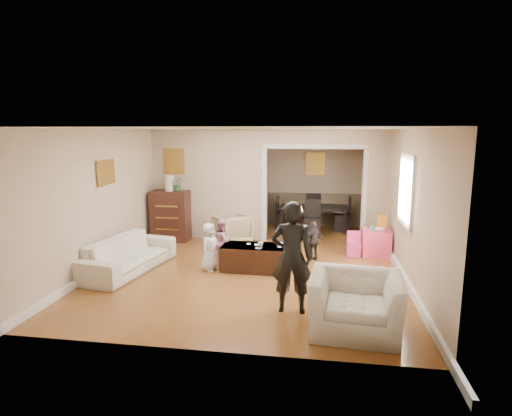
% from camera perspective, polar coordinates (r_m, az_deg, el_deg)
% --- Properties ---
extents(floor, '(7.00, 7.00, 0.00)m').
position_cam_1_polar(floor, '(8.46, -0.21, -7.25)').
color(floor, '#9F6129').
rests_on(floor, ground).
extents(partition_left, '(2.75, 0.18, 2.60)m').
position_cam_1_polar(partition_left, '(10.20, -6.29, 3.18)').
color(partition_left, '#C2AA8E').
rests_on(partition_left, ground).
extents(partition_right, '(0.55, 0.18, 2.60)m').
position_cam_1_polar(partition_right, '(9.93, 15.74, 2.66)').
color(partition_right, '#C2AA8E').
rests_on(partition_right, ground).
extents(partition_header, '(2.22, 0.18, 0.35)m').
position_cam_1_polar(partition_header, '(9.77, 7.93, 9.46)').
color(partition_header, '#C2AA8E').
rests_on(partition_header, partition_right).
extents(window_pane, '(0.03, 0.95, 1.10)m').
position_cam_1_polar(window_pane, '(7.78, 19.60, 2.30)').
color(window_pane, white).
rests_on(window_pane, ground).
extents(framed_art_partition, '(0.45, 0.03, 0.55)m').
position_cam_1_polar(framed_art_partition, '(10.29, -10.96, 6.20)').
color(framed_art_partition, brown).
rests_on(framed_art_partition, partition_left).
extents(framed_art_sofa_wall, '(0.03, 0.55, 0.40)m').
position_cam_1_polar(framed_art_sofa_wall, '(8.40, -19.53, 4.57)').
color(framed_art_sofa_wall, brown).
extents(framed_art_alcove, '(0.45, 0.03, 0.55)m').
position_cam_1_polar(framed_art_alcove, '(11.44, 7.98, 5.93)').
color(framed_art_alcove, brown).
extents(sofa, '(1.15, 2.20, 0.61)m').
position_cam_1_polar(sofa, '(8.22, -16.74, -6.00)').
color(sofa, silver).
rests_on(sofa, ground).
extents(armchair_back, '(1.01, 1.01, 0.66)m').
position_cam_1_polar(armchair_back, '(9.73, -3.23, -2.91)').
color(armchair_back, '#C8B78A').
rests_on(armchair_back, ground).
extents(armchair_front, '(1.23, 1.10, 0.75)m').
position_cam_1_polar(armchair_front, '(5.71, 13.22, -12.40)').
color(armchair_front, silver).
rests_on(armchair_front, ground).
extents(dresser, '(0.86, 0.49, 1.19)m').
position_cam_1_polar(dresser, '(10.16, -11.42, -1.03)').
color(dresser, '#371A10').
rests_on(dresser, ground).
extents(table_lamp, '(0.22, 0.22, 0.36)m').
position_cam_1_polar(table_lamp, '(10.04, -11.58, 3.30)').
color(table_lamp, beige).
rests_on(table_lamp, dresser).
extents(potted_plant, '(0.29, 0.25, 0.33)m').
position_cam_1_polar(potted_plant, '(9.97, -10.49, 3.20)').
color(potted_plant, '#366C30').
rests_on(potted_plant, dresser).
extents(coffee_table, '(1.25, 0.64, 0.47)m').
position_cam_1_polar(coffee_table, '(7.93, -0.03, -6.70)').
color(coffee_table, '#371911').
rests_on(coffee_table, ground).
extents(coffee_cup, '(0.09, 0.09, 0.09)m').
position_cam_1_polar(coffee_cup, '(7.79, 0.64, -4.90)').
color(coffee_cup, white).
rests_on(coffee_cup, coffee_table).
extents(play_table, '(0.57, 0.57, 0.55)m').
position_cam_1_polar(play_table, '(9.18, 15.81, -4.48)').
color(play_table, '#F44072').
rests_on(play_table, ground).
extents(cereal_box, '(0.20, 0.07, 0.30)m').
position_cam_1_polar(cereal_box, '(9.20, 16.61, -1.78)').
color(cereal_box, yellow).
rests_on(cereal_box, play_table).
extents(cyan_cup, '(0.08, 0.08, 0.08)m').
position_cam_1_polar(cyan_cup, '(9.05, 15.32, -2.63)').
color(cyan_cup, '#2AC4D2').
rests_on(cyan_cup, play_table).
extents(toy_block, '(0.10, 0.08, 0.05)m').
position_cam_1_polar(toy_block, '(9.21, 15.07, -2.48)').
color(toy_block, red).
rests_on(toy_block, play_table).
extents(play_bowl, '(0.22, 0.22, 0.05)m').
position_cam_1_polar(play_bowl, '(9.00, 16.31, -2.83)').
color(play_bowl, silver).
rests_on(play_bowl, play_table).
extents(dining_table, '(1.75, 0.98, 0.61)m').
position_cam_1_polar(dining_table, '(11.17, 7.66, -1.39)').
color(dining_table, black).
rests_on(dining_table, ground).
extents(adult_person, '(0.59, 0.39, 1.62)m').
position_cam_1_polar(adult_person, '(6.02, 4.83, -6.59)').
color(adult_person, black).
rests_on(adult_person, ground).
extents(child_kneel_a, '(0.36, 0.48, 0.90)m').
position_cam_1_polar(child_kneel_a, '(7.90, -6.33, -5.21)').
color(child_kneel_a, white).
rests_on(child_kneel_a, ground).
extents(child_kneel_b, '(0.45, 0.51, 0.87)m').
position_cam_1_polar(child_kneel_b, '(8.29, -4.51, -4.53)').
color(child_kneel_b, pink).
rests_on(child_kneel_b, ground).
extents(child_toddler, '(0.49, 0.45, 0.80)m').
position_cam_1_polar(child_toddler, '(8.52, 7.76, -4.43)').
color(child_toddler, black).
rests_on(child_toddler, ground).
extents(craft_papers, '(0.71, 0.35, 0.00)m').
position_cam_1_polar(craft_papers, '(7.82, 0.64, -5.17)').
color(craft_papers, white).
rests_on(craft_papers, coffee_table).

